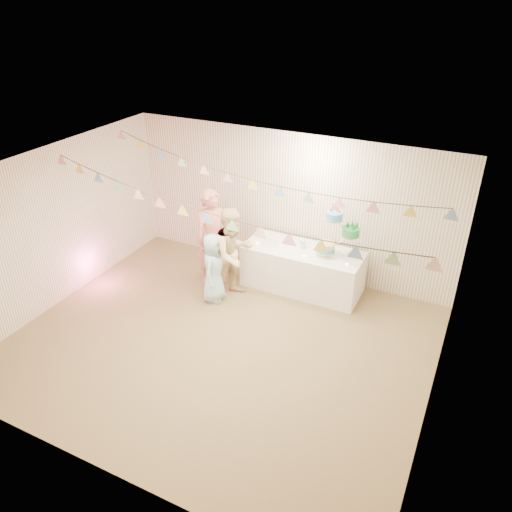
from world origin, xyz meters
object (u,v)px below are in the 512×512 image
at_px(table, 302,269).
at_px(person_child, 214,268).
at_px(person_adult_a, 214,238).
at_px(person_adult_b, 233,254).
at_px(cake_stand, 337,234).

height_order(table, person_child, person_child).
relative_size(person_adult_a, person_child, 1.45).
bearing_deg(person_adult_a, person_adult_b, -77.51).
distance_m(cake_stand, person_adult_a, 2.11).
relative_size(cake_stand, person_adult_a, 0.46).
distance_m(table, cake_stand, 0.95).
distance_m(person_adult_a, person_adult_b, 0.55).
bearing_deg(cake_stand, person_adult_a, -164.22).
distance_m(person_adult_b, person_child, 0.40).
relative_size(person_adult_a, person_adult_b, 1.09).
distance_m(cake_stand, person_child, 2.10).
bearing_deg(cake_stand, person_child, -149.68).
bearing_deg(cake_stand, person_adult_b, -152.42).
height_order(cake_stand, person_adult_a, person_adult_a).
distance_m(person_adult_a, person_child, 0.59).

